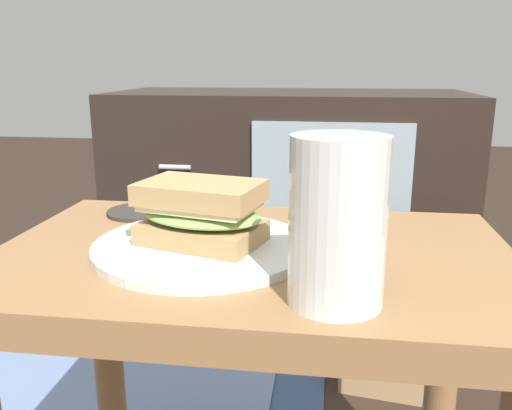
{
  "coord_description": "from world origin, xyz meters",
  "views": [
    {
      "loc": [
        0.08,
        -0.54,
        0.66
      ],
      "look_at": [
        0.0,
        0.0,
        0.51
      ],
      "focal_mm": 37.41,
      "sensor_mm": 36.0,
      "label": 1
    }
  ],
  "objects_px": {
    "plate": "(202,247)",
    "tv_cabinet": "(288,194)",
    "beer_glass": "(337,225)",
    "coaster": "(140,212)",
    "paper_bag": "(397,309)",
    "sandwich_front": "(201,213)"
  },
  "relations": [
    {
      "from": "beer_glass",
      "to": "sandwich_front",
      "type": "bearing_deg",
      "value": 142.61
    },
    {
      "from": "plate",
      "to": "sandwich_front",
      "type": "xyz_separation_m",
      "value": [
        0.0,
        0.0,
        0.04
      ]
    },
    {
      "from": "tv_cabinet",
      "to": "beer_glass",
      "type": "bearing_deg",
      "value": -83.35
    },
    {
      "from": "plate",
      "to": "beer_glass",
      "type": "xyz_separation_m",
      "value": [
        0.14,
        -0.11,
        0.06
      ]
    },
    {
      "from": "plate",
      "to": "coaster",
      "type": "xyz_separation_m",
      "value": [
        -0.12,
        0.13,
        -0.0
      ]
    },
    {
      "from": "coaster",
      "to": "paper_bag",
      "type": "bearing_deg",
      "value": 43.3
    },
    {
      "from": "beer_glass",
      "to": "paper_bag",
      "type": "relative_size",
      "value": 0.42
    },
    {
      "from": "tv_cabinet",
      "to": "plate",
      "type": "height_order",
      "value": "tv_cabinet"
    },
    {
      "from": "beer_glass",
      "to": "coaster",
      "type": "relative_size",
      "value": 1.63
    },
    {
      "from": "coaster",
      "to": "sandwich_front",
      "type": "bearing_deg",
      "value": -48.24
    },
    {
      "from": "tv_cabinet",
      "to": "paper_bag",
      "type": "height_order",
      "value": "tv_cabinet"
    },
    {
      "from": "plate",
      "to": "paper_bag",
      "type": "bearing_deg",
      "value": 61.06
    },
    {
      "from": "tv_cabinet",
      "to": "paper_bag",
      "type": "relative_size",
      "value": 2.88
    },
    {
      "from": "tv_cabinet",
      "to": "paper_bag",
      "type": "distance_m",
      "value": 0.54
    },
    {
      "from": "plate",
      "to": "tv_cabinet",
      "type": "bearing_deg",
      "value": 89.04
    },
    {
      "from": "coaster",
      "to": "paper_bag",
      "type": "relative_size",
      "value": 0.26
    },
    {
      "from": "beer_glass",
      "to": "coaster",
      "type": "xyz_separation_m",
      "value": [
        -0.26,
        0.24,
        -0.07
      ]
    },
    {
      "from": "tv_cabinet",
      "to": "plate",
      "type": "xyz_separation_m",
      "value": [
        -0.02,
        -0.96,
        0.17
      ]
    },
    {
      "from": "tv_cabinet",
      "to": "paper_bag",
      "type": "bearing_deg",
      "value": -59.68
    },
    {
      "from": "plate",
      "to": "beer_glass",
      "type": "bearing_deg",
      "value": -37.39
    },
    {
      "from": "paper_bag",
      "to": "coaster",
      "type": "bearing_deg",
      "value": -136.7
    },
    {
      "from": "tv_cabinet",
      "to": "coaster",
      "type": "relative_size",
      "value": 11.04
    }
  ]
}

